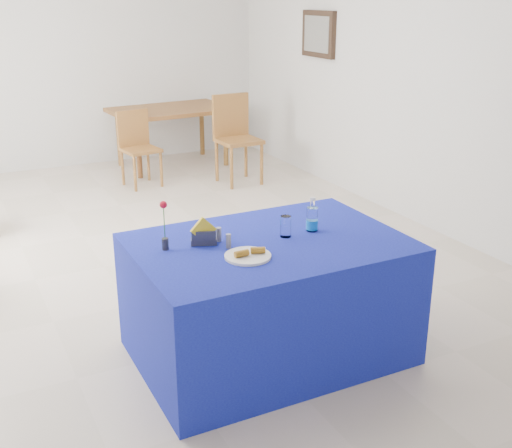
{
  "coord_description": "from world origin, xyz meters",
  "views": [
    {
      "loc": [
        -1.62,
        -4.94,
        2.15
      ],
      "look_at": [
        -0.09,
        -1.9,
        0.92
      ],
      "focal_mm": 45.0,
      "sensor_mm": 36.0,
      "label": 1
    }
  ],
  "objects_px": {
    "plate": "(248,256)",
    "oak_table": "(171,114)",
    "blue_table": "(269,299)",
    "chair_bg_right": "(235,132)",
    "chair_bg_left": "(137,143)",
    "water_bottle": "(312,220)"
  },
  "relations": [
    {
      "from": "chair_bg_left",
      "to": "chair_bg_right",
      "type": "distance_m",
      "value": 1.15
    },
    {
      "from": "plate",
      "to": "chair_bg_right",
      "type": "bearing_deg",
      "value": 66.09
    },
    {
      "from": "water_bottle",
      "to": "oak_table",
      "type": "bearing_deg",
      "value": 81.03
    },
    {
      "from": "oak_table",
      "to": "chair_bg_right",
      "type": "bearing_deg",
      "value": -68.0
    },
    {
      "from": "blue_table",
      "to": "chair_bg_right",
      "type": "xyz_separation_m",
      "value": [
        1.48,
        3.67,
        0.22
      ]
    },
    {
      "from": "chair_bg_left",
      "to": "chair_bg_right",
      "type": "relative_size",
      "value": 0.84
    },
    {
      "from": "oak_table",
      "to": "chair_bg_left",
      "type": "bearing_deg",
      "value": -135.09
    },
    {
      "from": "plate",
      "to": "oak_table",
      "type": "xyz_separation_m",
      "value": [
        1.28,
        4.87,
        -0.09
      ]
    },
    {
      "from": "plate",
      "to": "blue_table",
      "type": "bearing_deg",
      "value": 36.76
    },
    {
      "from": "water_bottle",
      "to": "blue_table",
      "type": "bearing_deg",
      "value": -172.91
    },
    {
      "from": "plate",
      "to": "water_bottle",
      "type": "xyz_separation_m",
      "value": [
        0.54,
        0.21,
        0.06
      ]
    },
    {
      "from": "water_bottle",
      "to": "chair_bg_left",
      "type": "xyz_separation_m",
      "value": [
        0.08,
        4.01,
        -0.33
      ]
    },
    {
      "from": "plate",
      "to": "blue_table",
      "type": "distance_m",
      "value": 0.48
    },
    {
      "from": "blue_table",
      "to": "water_bottle",
      "type": "distance_m",
      "value": 0.55
    },
    {
      "from": "plate",
      "to": "chair_bg_left",
      "type": "height_order",
      "value": "chair_bg_left"
    },
    {
      "from": "chair_bg_right",
      "to": "plate",
      "type": "bearing_deg",
      "value": -115.91
    },
    {
      "from": "plate",
      "to": "chair_bg_left",
      "type": "bearing_deg",
      "value": 81.65
    },
    {
      "from": "oak_table",
      "to": "chair_bg_left",
      "type": "xyz_separation_m",
      "value": [
        -0.66,
        -0.66,
        -0.17
      ]
    },
    {
      "from": "oak_table",
      "to": "water_bottle",
      "type": "bearing_deg",
      "value": -98.97
    },
    {
      "from": "blue_table",
      "to": "oak_table",
      "type": "relative_size",
      "value": 1.03
    },
    {
      "from": "chair_bg_left",
      "to": "water_bottle",
      "type": "bearing_deg",
      "value": -99.78
    },
    {
      "from": "chair_bg_right",
      "to": "oak_table",
      "type": "bearing_deg",
      "value": 110.01
    }
  ]
}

